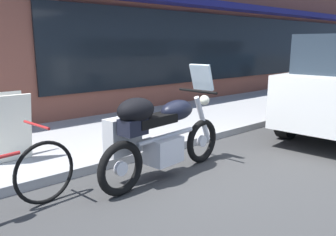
% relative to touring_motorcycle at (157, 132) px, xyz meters
% --- Properties ---
extents(ground_plane, '(80.00, 80.00, 0.00)m').
position_rel_touring_motorcycle_xyz_m(ground_plane, '(0.53, -0.49, -0.60)').
color(ground_plane, '#373737').
extents(storefront_building, '(22.12, 0.90, 6.24)m').
position_rel_touring_motorcycle_xyz_m(storefront_building, '(7.59, 3.59, 2.45)').
color(storefront_building, brown).
rests_on(storefront_building, ground_plane).
extents(sidewalk_curb, '(30.00, 2.76, 0.12)m').
position_rel_touring_motorcycle_xyz_m(sidewalk_curb, '(9.53, 2.06, -0.54)').
color(sidewalk_curb, '#999999').
rests_on(sidewalk_curb, ground_plane).
extents(touring_motorcycle, '(2.10, 0.62, 1.39)m').
position_rel_touring_motorcycle_xyz_m(touring_motorcycle, '(0.00, 0.00, 0.00)').
color(touring_motorcycle, black).
rests_on(touring_motorcycle, ground_plane).
extents(sandwich_board_sign, '(0.55, 0.41, 0.90)m').
position_rel_touring_motorcycle_xyz_m(sandwich_board_sign, '(-1.28, 1.56, -0.02)').
color(sandwich_board_sign, silver).
rests_on(sandwich_board_sign, sidewalk_curb).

